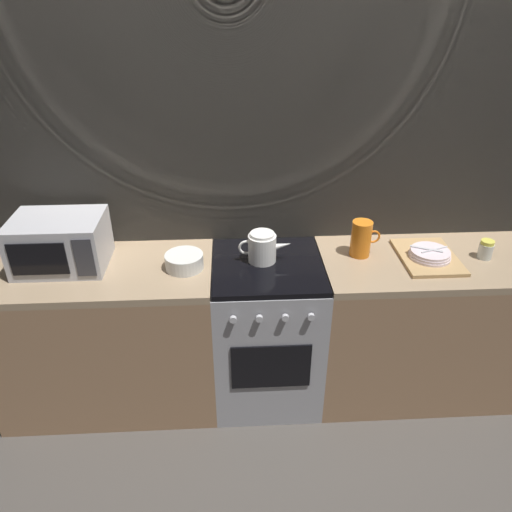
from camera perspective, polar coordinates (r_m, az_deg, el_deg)
ground_plane at (r=3.15m, az=1.18°, el=-15.13°), size 8.00×8.00×0.00m
back_wall at (r=2.74m, az=0.94°, el=7.96°), size 3.60×0.05×2.40m
counter_left at (r=2.93m, az=-16.81°, el=-8.97°), size 1.20×0.60×0.90m
stove_unit at (r=2.84m, az=1.28°, el=-8.75°), size 0.60×0.63×0.90m
counter_right at (r=3.04m, az=18.61°, el=-7.69°), size 1.20×0.60×0.90m
microwave at (r=2.71m, az=-22.03°, el=1.50°), size 0.46×0.35×0.27m
kettle at (r=2.58m, az=0.75°, el=1.04°), size 0.28×0.15×0.17m
mixing_bowl at (r=2.56m, az=-8.42°, el=-0.61°), size 0.20×0.20×0.08m
pitcher at (r=2.68m, az=12.27°, el=2.01°), size 0.16×0.11×0.20m
dish_pile at (r=2.78m, az=19.62°, el=0.06°), size 0.30×0.40×0.07m
spice_jar at (r=2.89m, az=25.41°, el=0.66°), size 0.08×0.08×0.10m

